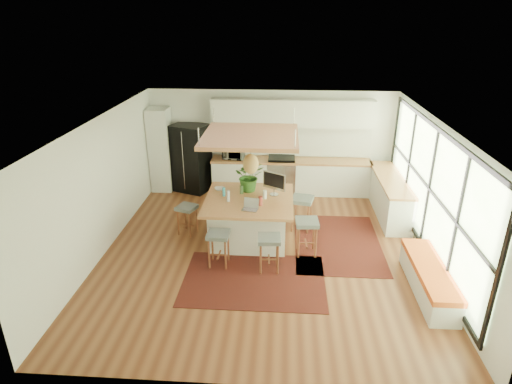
# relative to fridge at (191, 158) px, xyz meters

# --- Properties ---
(floor) EXTENTS (7.00, 7.00, 0.00)m
(floor) POSITION_rel_fridge_xyz_m (2.14, -3.18, -0.93)
(floor) COLOR #5E2E1B
(floor) RESTS_ON ground
(ceiling) EXTENTS (7.00, 7.00, 0.00)m
(ceiling) POSITION_rel_fridge_xyz_m (2.14, -3.18, 1.78)
(ceiling) COLOR white
(ceiling) RESTS_ON ground
(wall_back) EXTENTS (6.50, 0.00, 6.50)m
(wall_back) POSITION_rel_fridge_xyz_m (2.14, 0.32, 0.42)
(wall_back) COLOR white
(wall_back) RESTS_ON ground
(wall_front) EXTENTS (6.50, 0.00, 6.50)m
(wall_front) POSITION_rel_fridge_xyz_m (2.14, -6.68, 0.42)
(wall_front) COLOR white
(wall_front) RESTS_ON ground
(wall_left) EXTENTS (0.00, 7.00, 7.00)m
(wall_left) POSITION_rel_fridge_xyz_m (-1.11, -3.18, 0.42)
(wall_left) COLOR white
(wall_left) RESTS_ON ground
(wall_right) EXTENTS (0.00, 7.00, 7.00)m
(wall_right) POSITION_rel_fridge_xyz_m (5.39, -3.18, 0.42)
(wall_right) COLOR white
(wall_right) RESTS_ON ground
(window_wall) EXTENTS (0.10, 6.20, 2.60)m
(window_wall) POSITION_rel_fridge_xyz_m (5.36, -3.18, 0.47)
(window_wall) COLOR black
(window_wall) RESTS_ON wall_right
(pantry) EXTENTS (0.55, 0.60, 2.25)m
(pantry) POSITION_rel_fridge_xyz_m (-0.81, -0.00, 0.20)
(pantry) COLOR white
(pantry) RESTS_ON floor
(back_counter_base) EXTENTS (4.20, 0.60, 0.88)m
(back_counter_base) POSITION_rel_fridge_xyz_m (2.69, -0.00, -0.49)
(back_counter_base) COLOR white
(back_counter_base) RESTS_ON floor
(back_counter_top) EXTENTS (4.24, 0.64, 0.05)m
(back_counter_top) POSITION_rel_fridge_xyz_m (2.69, -0.00, -0.03)
(back_counter_top) COLOR #A8663B
(back_counter_top) RESTS_ON back_counter_base
(backsplash) EXTENTS (4.20, 0.02, 0.80)m
(backsplash) POSITION_rel_fridge_xyz_m (2.69, 0.30, 0.43)
(backsplash) COLOR white
(backsplash) RESTS_ON wall_back
(upper_cabinets) EXTENTS (4.20, 0.34, 0.70)m
(upper_cabinets) POSITION_rel_fridge_xyz_m (2.69, 0.14, 1.22)
(upper_cabinets) COLOR white
(upper_cabinets) RESTS_ON wall_back
(range) EXTENTS (0.76, 0.62, 1.00)m
(range) POSITION_rel_fridge_xyz_m (2.44, -0.00, -0.43)
(range) COLOR #A5A5AA
(range) RESTS_ON floor
(right_counter_base) EXTENTS (0.60, 2.50, 0.88)m
(right_counter_base) POSITION_rel_fridge_xyz_m (5.07, -1.18, -0.49)
(right_counter_base) COLOR white
(right_counter_base) RESTS_ON floor
(right_counter_top) EXTENTS (0.64, 2.54, 0.05)m
(right_counter_top) POSITION_rel_fridge_xyz_m (5.07, -1.18, -0.03)
(right_counter_top) COLOR #A8663B
(right_counter_top) RESTS_ON right_counter_base
(window_bench) EXTENTS (0.52, 2.00, 0.50)m
(window_bench) POSITION_rel_fridge_xyz_m (5.09, -4.38, -0.68)
(window_bench) COLOR white
(window_bench) RESTS_ON floor
(ceiling_panel) EXTENTS (1.86, 1.86, 0.80)m
(ceiling_panel) POSITION_rel_fridge_xyz_m (1.84, -2.78, 1.12)
(ceiling_panel) COLOR #A8663B
(ceiling_panel) RESTS_ON ceiling
(rug_near) EXTENTS (2.60, 1.80, 0.01)m
(rug_near) POSITION_rel_fridge_xyz_m (2.01, -4.26, -0.92)
(rug_near) COLOR black
(rug_near) RESTS_ON floor
(rug_right) EXTENTS (1.80, 2.60, 0.01)m
(rug_right) POSITION_rel_fridge_xyz_m (3.69, -2.76, -0.92)
(rug_right) COLOR black
(rug_right) RESTS_ON floor
(fridge) EXTENTS (1.11, 0.99, 1.83)m
(fridge) POSITION_rel_fridge_xyz_m (0.00, 0.00, 0.00)
(fridge) COLOR black
(fridge) RESTS_ON floor
(island) EXTENTS (1.85, 1.85, 0.93)m
(island) POSITION_rel_fridge_xyz_m (1.79, -2.66, -0.46)
(island) COLOR #A8663B
(island) RESTS_ON floor
(stool_near_left) EXTENTS (0.43, 0.43, 0.70)m
(stool_near_left) POSITION_rel_fridge_xyz_m (1.30, -3.78, -0.57)
(stool_near_left) COLOR #515859
(stool_near_left) RESTS_ON floor
(stool_near_right) EXTENTS (0.44, 0.44, 0.71)m
(stool_near_right) POSITION_rel_fridge_xyz_m (2.27, -3.88, -0.57)
(stool_near_right) COLOR #515859
(stool_near_right) RESTS_ON floor
(stool_right_front) EXTENTS (0.47, 0.47, 0.76)m
(stool_right_front) POSITION_rel_fridge_xyz_m (3.00, -3.24, -0.57)
(stool_right_front) COLOR #515859
(stool_right_front) RESTS_ON floor
(stool_right_back) EXTENTS (0.55, 0.55, 0.78)m
(stool_right_back) POSITION_rel_fridge_xyz_m (2.93, -2.17, -0.57)
(stool_right_back) COLOR #515859
(stool_right_back) RESTS_ON floor
(stool_left_side) EXTENTS (0.51, 0.51, 0.67)m
(stool_left_side) POSITION_rel_fridge_xyz_m (0.42, -2.54, -0.57)
(stool_left_side) COLOR #515859
(stool_left_side) RESTS_ON floor
(laptop) EXTENTS (0.37, 0.38, 0.23)m
(laptop) POSITION_rel_fridge_xyz_m (1.86, -3.20, 0.12)
(laptop) COLOR #A5A5AA
(laptop) RESTS_ON island
(monitor) EXTENTS (0.58, 0.46, 0.52)m
(monitor) POSITION_rel_fridge_xyz_m (2.31, -2.41, 0.26)
(monitor) COLOR #A5A5AA
(monitor) RESTS_ON island
(microwave) EXTENTS (0.58, 0.36, 0.38)m
(microwave) POSITION_rel_fridge_xyz_m (1.16, 0.01, 0.19)
(microwave) COLOR #A5A5AA
(microwave) RESTS_ON back_counter_top
(island_plant) EXTENTS (0.73, 0.79, 0.54)m
(island_plant) POSITION_rel_fridge_xyz_m (1.77, -2.20, 0.27)
(island_plant) COLOR #1E4C19
(island_plant) RESTS_ON island
(island_bowl) EXTENTS (0.27, 0.27, 0.05)m
(island_bowl) POSITION_rel_fridge_xyz_m (1.10, -2.22, 0.03)
(island_bowl) COLOR white
(island_bowl) RESTS_ON island
(island_bottle_0) EXTENTS (0.07, 0.07, 0.19)m
(island_bottle_0) POSITION_rel_fridge_xyz_m (1.24, -2.56, 0.10)
(island_bottle_0) COLOR #38BAE2
(island_bottle_0) RESTS_ON island
(island_bottle_1) EXTENTS (0.07, 0.07, 0.19)m
(island_bottle_1) POSITION_rel_fridge_xyz_m (1.39, -2.81, 0.10)
(island_bottle_1) COLOR #BDBBC1
(island_bottle_1) RESTS_ON island
(island_bottle_2) EXTENTS (0.07, 0.07, 0.19)m
(island_bottle_2) POSITION_rel_fridge_xyz_m (2.04, -2.96, 0.10)
(island_bottle_2) COLOR #A73D37
(island_bottle_2) RESTS_ON island
(island_bottle_3) EXTENTS (0.07, 0.07, 0.19)m
(island_bottle_3) POSITION_rel_fridge_xyz_m (2.14, -2.61, 0.10)
(island_bottle_3) COLOR white
(island_bottle_3) RESTS_ON island
(island_bottle_4) EXTENTS (0.07, 0.07, 0.19)m
(island_bottle_4) POSITION_rel_fridge_xyz_m (1.59, -2.41, 0.10)
(island_bottle_4) COLOR #4B6D41
(island_bottle_4) RESTS_ON island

